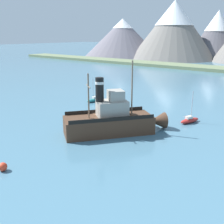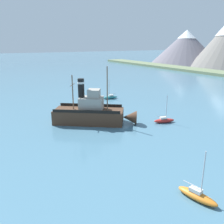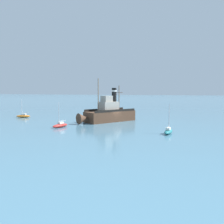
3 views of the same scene
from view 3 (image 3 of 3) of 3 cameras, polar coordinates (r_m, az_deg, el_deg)
ground_plane at (r=54.28m, az=0.97°, el=-2.42°), size 600.00×600.00×0.00m
old_tugboat at (r=55.02m, az=-0.99°, el=-0.40°), size 11.15×13.66×9.90m
sailboat_teal at (r=40.85m, az=13.41°, el=-4.52°), size 1.61×3.91×4.90m
sailboat_orange at (r=67.39m, az=-20.58°, el=-0.89°), size 3.95×1.90×4.90m
sailboat_red at (r=47.60m, az=-12.37°, el=-3.12°), size 2.15×3.96×4.90m
mooring_buoy at (r=69.84m, az=4.13°, el=-0.34°), size 0.89×0.89×0.89m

